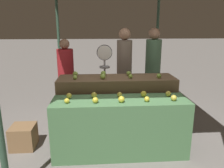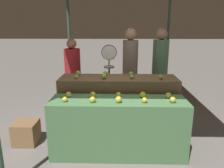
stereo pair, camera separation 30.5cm
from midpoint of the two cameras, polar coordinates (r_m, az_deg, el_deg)
ground_plane at (r=3.45m, az=-0.57°, el=-17.49°), size 60.00×60.00×0.00m
display_counter_front at (r=3.25m, az=-0.59°, el=-11.19°), size 1.93×0.55×0.84m
display_counter_back at (r=3.76m, az=-1.15°, el=-5.90°), size 1.93×0.55×1.03m
apple_front_0 at (r=3.02m, az=-14.57°, el=-4.31°), size 0.07×0.07×0.07m
apple_front_1 at (r=2.96m, az=-7.33°, el=-4.25°), size 0.08×0.08×0.08m
apple_front_2 at (r=2.96m, az=-0.40°, el=-4.06°), size 0.09×0.09×0.09m
apple_front_3 at (r=3.00m, az=6.23°, el=-3.98°), size 0.07×0.07×0.07m
apple_front_4 at (r=3.10m, az=13.16°, el=-3.60°), size 0.08×0.08×0.08m
apple_front_5 at (r=3.22m, az=-13.82°, el=-3.01°), size 0.08×0.08×0.08m
apple_front_6 at (r=3.17m, az=-7.48°, el=-2.91°), size 0.08×0.08×0.08m
apple_front_7 at (r=3.18m, az=-0.77°, el=-2.81°), size 0.08×0.08×0.08m
apple_front_8 at (r=3.21m, az=5.59°, el=-2.62°), size 0.09×0.09×0.09m
apple_front_9 at (r=3.28m, az=11.95°, el=-2.53°), size 0.08×0.08×0.08m
apple_back_0 at (r=3.52m, az=-12.10°, el=1.67°), size 0.07×0.07×0.07m
apple_back_1 at (r=3.48m, az=-4.89°, el=1.96°), size 0.09×0.09×0.09m
apple_back_2 at (r=3.52m, az=2.39°, el=2.00°), size 0.07×0.07×0.07m
apple_back_3 at (r=3.58m, az=9.80°, el=2.07°), size 0.08×0.08×0.08m
apple_back_4 at (r=3.75m, az=-11.88°, el=2.59°), size 0.08×0.08×0.08m
apple_back_5 at (r=3.70m, az=-4.63°, el=2.73°), size 0.09×0.09×0.09m
apple_back_6 at (r=3.73m, az=2.03°, el=2.77°), size 0.08×0.08×0.08m
produce_scale at (r=4.19m, az=-4.04°, el=4.61°), size 0.29×0.20×1.51m
person_vendor_at_scale at (r=4.54m, az=1.31°, el=5.06°), size 0.39×0.39×1.81m
person_customer_left at (r=4.80m, az=8.87°, el=5.32°), size 0.45×0.45×1.81m
person_customer_right at (r=4.79m, az=-13.76°, el=3.28°), size 0.46×0.46×1.60m
wooden_crate_side at (r=3.82m, az=-24.32°, el=-12.47°), size 0.36×0.36×0.36m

